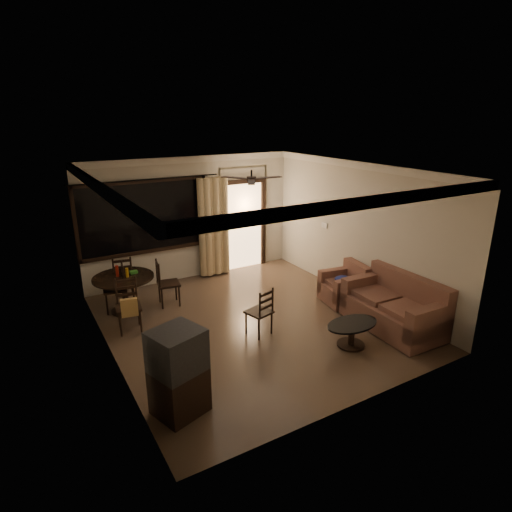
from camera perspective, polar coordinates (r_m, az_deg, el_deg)
ground at (r=8.05m, az=-0.54°, el=-8.78°), size 5.50×5.50×0.00m
room_shell at (r=9.18m, az=-2.89°, el=6.81°), size 5.50×6.70×5.50m
dining_table at (r=8.62m, az=-17.19°, el=-3.58°), size 1.15×1.15×0.94m
dining_chair_west at (r=8.83m, az=-18.15°, el=-5.17°), size 0.48×0.48×0.95m
dining_chair_east at (r=8.81m, az=-11.60°, el=-4.66°), size 0.48×0.48×0.95m
dining_chair_south at (r=7.94m, az=-16.52°, el=-7.56°), size 0.48×0.53×0.95m
dining_chair_north at (r=9.33m, az=-17.21°, el=-3.79°), size 0.48×0.48×0.95m
tv_cabinet at (r=5.68m, az=-10.32°, el=-14.98°), size 0.75×0.71×1.17m
sofa at (r=8.10m, az=18.11°, el=-6.61°), size 1.02×1.82×0.95m
armchair at (r=8.92m, az=11.88°, el=-4.06°), size 0.91×0.91×0.79m
coffee_table at (r=7.35m, az=12.65°, el=-9.68°), size 0.94×0.57×0.41m
side_chair at (r=7.53m, az=0.45°, el=-8.57°), size 0.48×0.48×0.88m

